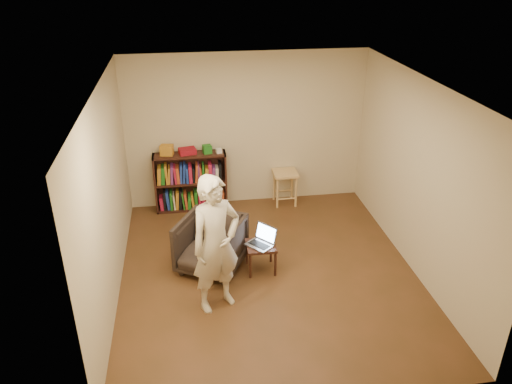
{
  "coord_description": "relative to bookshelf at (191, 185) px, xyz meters",
  "views": [
    {
      "loc": [
        -1.01,
        -5.61,
        4.04
      ],
      "look_at": [
        -0.12,
        0.35,
        1.08
      ],
      "focal_mm": 35.0,
      "sensor_mm": 36.0,
      "label": 1
    }
  ],
  "objects": [
    {
      "name": "stool",
      "position": [
        1.61,
        -0.06,
        0.04
      ],
      "size": [
        0.41,
        0.41,
        0.59
      ],
      "color": "tan",
      "rests_on": "floor"
    },
    {
      "name": "box_green",
      "position": [
        0.3,
        -0.01,
        0.63
      ],
      "size": [
        0.16,
        0.16,
        0.13
      ],
      "primitive_type": "cube",
      "rotation": [
        0.0,
        0.0,
        0.22
      ],
      "color": "#1F6B1C",
      "rests_on": "bookshelf"
    },
    {
      "name": "person",
      "position": [
        0.23,
        -2.67,
        0.44
      ],
      "size": [
        0.76,
        0.66,
        1.76
      ],
      "primitive_type": "imported",
      "rotation": [
        0.0,
        0.0,
        0.46
      ],
      "color": "beige",
      "rests_on": "floor"
    },
    {
      "name": "wall_left",
      "position": [
        -1.03,
        -2.09,
        0.86
      ],
      "size": [
        0.0,
        4.5,
        4.5
      ],
      "primitive_type": "plane",
      "rotation": [
        1.57,
        0.0,
        1.57
      ],
      "color": "beige",
      "rests_on": "floor"
    },
    {
      "name": "floor",
      "position": [
        0.97,
        -2.09,
        -0.44
      ],
      "size": [
        4.5,
        4.5,
        0.0
      ],
      "primitive_type": "plane",
      "color": "#452E16",
      "rests_on": "ground"
    },
    {
      "name": "bookshelf",
      "position": [
        0.0,
        0.0,
        0.0
      ],
      "size": [
        1.2,
        0.3,
        1.0
      ],
      "color": "black",
      "rests_on": "floor"
    },
    {
      "name": "red_cloth",
      "position": [
        -0.02,
        0.01,
        0.61
      ],
      "size": [
        0.3,
        0.25,
        0.09
      ],
      "primitive_type": "cube",
      "rotation": [
        0.0,
        0.0,
        0.2
      ],
      "color": "maroon",
      "rests_on": "bookshelf"
    },
    {
      "name": "wall_right",
      "position": [
        2.97,
        -2.09,
        0.86
      ],
      "size": [
        0.0,
        4.5,
        4.5
      ],
      "primitive_type": "plane",
      "rotation": [
        1.57,
        0.0,
        -1.57
      ],
      "color": "beige",
      "rests_on": "floor"
    },
    {
      "name": "wall_back",
      "position": [
        0.97,
        0.16,
        0.86
      ],
      "size": [
        4.0,
        0.0,
        4.0
      ],
      "primitive_type": "plane",
      "rotation": [
        1.57,
        0.0,
        0.0
      ],
      "color": "beige",
      "rests_on": "floor"
    },
    {
      "name": "laptop",
      "position": [
        0.9,
        -1.99,
        0.03
      ],
      "size": [
        0.46,
        0.46,
        0.25
      ],
      "rotation": [
        0.0,
        0.0,
        -0.86
      ],
      "color": "#A9AAAE",
      "rests_on": "side_table"
    },
    {
      "name": "box_white",
      "position": [
        0.49,
        -0.03,
        0.6
      ],
      "size": [
        0.11,
        0.11,
        0.07
      ],
      "primitive_type": "cube",
      "rotation": [
        0.0,
        0.0,
        0.22
      ],
      "color": "silver",
      "rests_on": "bookshelf"
    },
    {
      "name": "side_table",
      "position": [
        0.88,
        -2.0,
        -0.1
      ],
      "size": [
        0.4,
        0.4,
        0.41
      ],
      "color": "black",
      "rests_on": "floor"
    },
    {
      "name": "ceiling",
      "position": [
        0.97,
        -2.09,
        2.16
      ],
      "size": [
        4.5,
        4.5,
        0.0
      ],
      "primitive_type": "plane",
      "color": "white",
      "rests_on": "wall_back"
    },
    {
      "name": "armchair",
      "position": [
        0.21,
        -1.85,
        -0.06
      ],
      "size": [
        1.11,
        1.12,
        0.76
      ],
      "primitive_type": "imported",
      "rotation": [
        0.0,
        0.0,
        -0.49
      ],
      "color": "#2C231D",
      "rests_on": "floor"
    },
    {
      "name": "box_yellow",
      "position": [
        -0.35,
        0.0,
        0.64
      ],
      "size": [
        0.23,
        0.19,
        0.17
      ],
      "primitive_type": "cube",
      "rotation": [
        0.0,
        0.0,
        -0.2
      ],
      "color": "#BF7E21",
      "rests_on": "bookshelf"
    }
  ]
}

